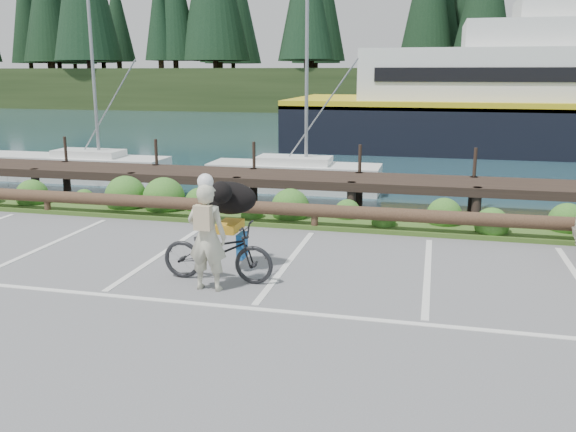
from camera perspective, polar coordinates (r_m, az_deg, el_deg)
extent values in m
plane|color=#5C5C5F|center=(9.85, -2.71, -7.83)|extent=(72.00, 72.00, 0.00)
plane|color=#1A353F|center=(57.07, 11.00, 8.32)|extent=(160.00, 160.00, 0.00)
cube|color=#3D5B21|center=(14.77, 3.02, -0.41)|extent=(34.00, 1.60, 0.10)
imported|color=black|center=(10.63, -6.60, -3.33)|extent=(2.00, 0.71, 1.05)
imported|color=#BAB79E|center=(10.11, -7.58, -1.97)|extent=(0.67, 0.44, 1.82)
ellipsoid|color=black|center=(11.01, -5.55, 1.69)|extent=(0.51, 1.03, 0.59)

